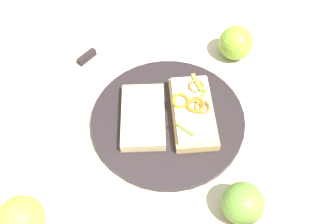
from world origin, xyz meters
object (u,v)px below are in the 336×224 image
Objects in this scene: apple_1 at (21,219)px; apple_3 at (243,203)px; bread_slice_side at (143,116)px; knife at (90,55)px; plate at (168,119)px; sandwich at (193,111)px; apple_2 at (236,43)px.

apple_1 reaches higher than apple_3.
bread_slice_side is 0.23m from knife.
apple_1 is (-0.22, -0.25, 0.03)m from plate.
apple_3 is at bearing 16.21° from sandwich.
bread_slice_side is 2.04× the size of apple_3.
apple_3 is (0.15, -0.18, 0.03)m from plate.
bread_slice_side is 0.29m from apple_1.
apple_3 is (0.02, -0.39, -0.00)m from apple_2.
bread_slice_side is 1.51× the size of knife.
knife is at bearing -172.34° from apple_2.
bread_slice_side reaches higher than plate.
apple_2 reaches higher than sandwich.
sandwich is 2.38× the size of apple_1.
plate is 0.06m from sandwich.
plate is 4.26× the size of apple_3.
bread_slice_side is at bearing 54.96° from apple_1.
plate is at bearing -96.10° from knife.
plate is 0.26m from knife.
sandwich is 0.21m from apple_2.
knife is (0.01, 0.41, -0.03)m from apple_1.
apple_2 is at bearing 57.37° from plate.
plate is 0.24m from apple_3.
sandwich is at bearing -88.34° from knife.
plate is 3.16× the size of knife.
apple_2 is (0.35, 0.46, 0.00)m from apple_1.
apple_1 is 0.78× the size of knife.
plate is at bearing -88.71° from sandwich.
apple_1 is 0.41m from knife.
apple_2 is at bearing 92.58° from apple_3.
knife is (-0.25, 0.15, -0.02)m from sandwich.
knife is (-0.34, -0.05, -0.03)m from apple_2.
apple_2 reaches higher than bread_slice_side.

